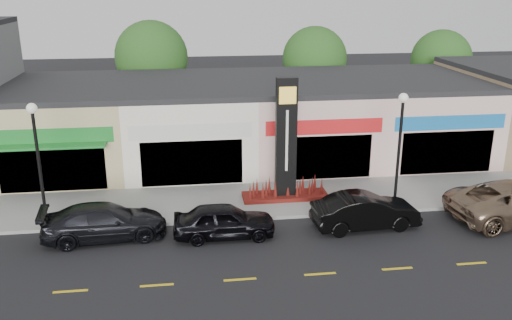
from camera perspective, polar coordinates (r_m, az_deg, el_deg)
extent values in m
plane|color=black|center=(22.89, -2.48, -8.66)|extent=(120.00, 120.00, 0.00)
cube|color=gray|center=(26.80, -3.33, -4.34)|extent=(52.00, 4.30, 0.15)
cube|color=gray|center=(24.74, -2.93, -6.32)|extent=(52.00, 0.20, 0.15)
cube|color=tan|center=(33.55, -19.03, 3.26)|extent=(7.00, 10.00, 4.50)
cube|color=#262628|center=(33.05, -19.46, 7.28)|extent=(7.00, 10.00, 0.30)
cube|color=black|center=(29.14, -20.64, -0.86)|extent=(5.25, 0.10, 2.40)
cube|color=#1C7E2A|center=(28.67, -21.01, 2.36)|extent=(6.30, 0.12, 0.80)
cube|color=#1C7E2A|center=(28.35, -21.12, 1.33)|extent=(5.60, 0.90, 0.12)
cube|color=white|center=(32.86, -6.98, 3.83)|extent=(7.00, 10.00, 4.50)
cube|color=#262628|center=(32.35, -7.14, 7.95)|extent=(7.00, 10.00, 0.30)
cube|color=black|center=(28.34, -6.75, -0.30)|extent=(5.25, 0.10, 2.40)
cube|color=silver|center=(27.85, -6.88, 3.02)|extent=(6.30, 0.12, 0.80)
cube|color=beige|center=(33.64, 5.06, 4.23)|extent=(7.00, 10.00, 4.50)
cube|color=#262628|center=(33.14, 5.17, 8.26)|extent=(7.00, 10.00, 0.30)
cube|color=black|center=(29.24, 7.09, 0.28)|extent=(5.25, 0.10, 2.40)
cube|color=red|center=(28.77, 7.22, 3.50)|extent=(6.30, 0.12, 0.80)
cube|color=beige|center=(35.80, 16.10, 4.44)|extent=(7.00, 10.00, 4.50)
cube|color=#262628|center=(35.33, 16.44, 8.22)|extent=(7.00, 10.00, 0.30)
cube|color=black|center=(31.71, 19.43, 0.78)|extent=(5.25, 0.10, 2.40)
cube|color=#1A71BB|center=(31.27, 19.76, 3.75)|extent=(6.30, 0.12, 0.80)
cylinder|color=#382619|center=(40.86, -10.65, 5.52)|extent=(0.36, 0.36, 3.15)
sphere|color=#235219|center=(40.23, -10.95, 10.60)|extent=(5.20, 5.20, 5.20)
cylinder|color=#382619|center=(41.96, 6.03, 5.94)|extent=(0.36, 0.36, 2.97)
sphere|color=#235219|center=(41.37, 6.18, 10.56)|extent=(4.80, 4.80, 4.80)
cylinder|color=#382619|center=(45.34, 18.48, 5.91)|extent=(0.36, 0.36, 2.80)
sphere|color=#235219|center=(44.82, 18.89, 9.96)|extent=(4.60, 4.60, 4.60)
cylinder|color=black|center=(25.73, -21.17, -6.06)|extent=(0.32, 0.32, 0.30)
cylinder|color=black|center=(24.86, -21.82, -0.79)|extent=(0.14, 0.14, 5.00)
sphere|color=silver|center=(24.20, -22.54, 5.05)|extent=(0.44, 0.44, 0.44)
cylinder|color=black|center=(26.78, 14.36, -4.40)|extent=(0.32, 0.32, 0.30)
cylinder|color=black|center=(25.94, 14.79, 0.70)|extent=(0.14, 0.14, 5.00)
sphere|color=silver|center=(25.31, 15.26, 6.32)|extent=(0.44, 0.44, 0.44)
cube|color=#55140E|center=(26.95, 3.07, -3.79)|extent=(4.20, 1.30, 0.20)
cube|color=black|center=(26.01, 3.18, 2.14)|extent=(1.00, 0.40, 6.00)
cube|color=yellow|center=(25.27, 3.36, 6.80)|extent=(0.80, 0.05, 0.80)
cube|color=silver|center=(25.80, 3.27, 2.01)|extent=(0.12, 0.04, 3.00)
imported|color=black|center=(23.81, -15.68, -6.27)|extent=(2.59, 5.33, 1.49)
imported|color=black|center=(23.09, -3.36, -6.40)|extent=(1.74, 4.30, 1.46)
imported|color=black|center=(24.35, 11.44, -5.30)|extent=(1.96, 4.80, 1.55)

